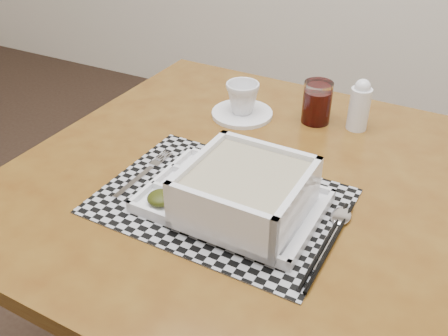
{
  "coord_description": "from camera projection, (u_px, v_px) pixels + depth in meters",
  "views": [
    {
      "loc": [
        0.91,
        0.11,
        1.27
      ],
      "look_at": [
        0.55,
        0.81,
        0.74
      ],
      "focal_mm": 40.0,
      "sensor_mm": 36.0,
      "label": 1
    }
  ],
  "objects": [
    {
      "name": "serving_tray",
      "position": [
        241.0,
        196.0,
        0.88
      ],
      "size": [
        0.33,
        0.24,
        0.1
      ],
      "color": "white",
      "rests_on": "placemat"
    },
    {
      "name": "chopsticks",
      "position": [
        328.0,
        244.0,
        0.83
      ],
      "size": [
        0.02,
        0.24,
        0.01
      ],
      "color": "black",
      "rests_on": "placemat"
    },
    {
      "name": "dining_table",
      "position": [
        248.0,
        202.0,
        1.06
      ],
      "size": [
        0.96,
        0.96,
        0.7
      ],
      "color": "#583010",
      "rests_on": "ground"
    },
    {
      "name": "fork",
      "position": [
        145.0,
        172.0,
        1.01
      ],
      "size": [
        0.02,
        0.19,
        0.0
      ],
      "color": "silver",
      "rests_on": "placemat"
    },
    {
      "name": "saucer",
      "position": [
        242.0,
        114.0,
        1.23
      ],
      "size": [
        0.15,
        0.15,
        0.01
      ],
      "primitive_type": "cylinder",
      "color": "white",
      "rests_on": "dining_table"
    },
    {
      "name": "placemat",
      "position": [
        221.0,
        201.0,
        0.94
      ],
      "size": [
        0.46,
        0.34,
        0.0
      ],
      "primitive_type": "cube",
      "rotation": [
        0.0,
        0.0,
        -0.03
      ],
      "color": "#9E9FA5",
      "rests_on": "dining_table"
    },
    {
      "name": "spoon",
      "position": [
        339.0,
        220.0,
        0.88
      ],
      "size": [
        0.04,
        0.18,
        0.01
      ],
      "color": "silver",
      "rests_on": "placemat"
    },
    {
      "name": "cup",
      "position": [
        242.0,
        98.0,
        1.2
      ],
      "size": [
        0.1,
        0.1,
        0.08
      ],
      "primitive_type": "imported",
      "rotation": [
        0.0,
        0.0,
        0.19
      ],
      "color": "white",
      "rests_on": "saucer"
    },
    {
      "name": "juice_glass",
      "position": [
        317.0,
        104.0,
        1.18
      ],
      "size": [
        0.07,
        0.07,
        0.1
      ],
      "color": "white",
      "rests_on": "dining_table"
    },
    {
      "name": "creamer_bottle",
      "position": [
        360.0,
        105.0,
        1.14
      ],
      "size": [
        0.05,
        0.05,
        0.12
      ],
      "color": "white",
      "rests_on": "dining_table"
    }
  ]
}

